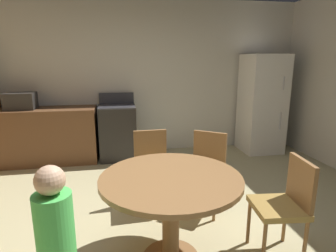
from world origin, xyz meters
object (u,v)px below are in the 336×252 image
chair_north (152,164)px  chair_northeast (206,166)px  refrigerator (262,104)px  dining_table (171,195)px  oven_range (118,132)px  person_child (57,247)px  chair_east (286,202)px  microwave (20,101)px

chair_north → chair_northeast: 0.62m
refrigerator → dining_table: (-2.19, -2.63, -0.28)m
chair_north → oven_range: bearing=-169.6°
refrigerator → person_child: (-2.97, -3.11, -0.30)m
dining_table → chair_north: bearing=92.0°
dining_table → chair_east: size_ratio=1.30×
oven_range → person_child: bearing=-96.6°
microwave → chair_east: microwave is taller
microwave → dining_table: microwave is taller
oven_range → refrigerator: 2.63m
refrigerator → oven_range: bearing=178.8°
dining_table → chair_north: size_ratio=1.30×
chair_north → person_child: (-0.74, -1.45, 0.08)m
dining_table → chair_north: (-0.03, 0.97, -0.10)m
chair_east → person_child: (-1.74, -0.39, 0.08)m
chair_north → chair_east: (1.00, -1.07, 0.00)m
dining_table → person_child: size_ratio=1.04×
oven_range → chair_north: oven_range is taller
refrigerator → chair_north: 2.80m
chair_northeast → chair_north: bearing=-71.5°
oven_range → refrigerator: size_ratio=0.62×
oven_range → refrigerator: bearing=-1.2°
refrigerator → microwave: size_ratio=4.00×
oven_range → person_child: 3.19m
microwave → person_child: size_ratio=0.40×
chair_north → chair_northeast: same height
oven_range → person_child: oven_range is taller
person_child → microwave: bearing=77.4°
person_child → chair_north: bearing=30.9°
oven_range → microwave: microwave is taller
chair_northeast → person_child: 1.85m
oven_range → dining_table: (0.41, -2.68, 0.13)m
chair_northeast → person_child: person_child is taller
microwave → dining_table: size_ratio=0.39×
chair_northeast → refrigerator: bearing=173.4°
refrigerator → chair_north: bearing=-143.3°
refrigerator → chair_north: (-2.22, -1.66, -0.38)m
microwave → person_child: microwave is taller
dining_table → person_child: bearing=-148.0°
chair_northeast → microwave: bearing=-92.5°
chair_east → person_child: person_child is taller
chair_north → chair_east: bearing=41.0°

